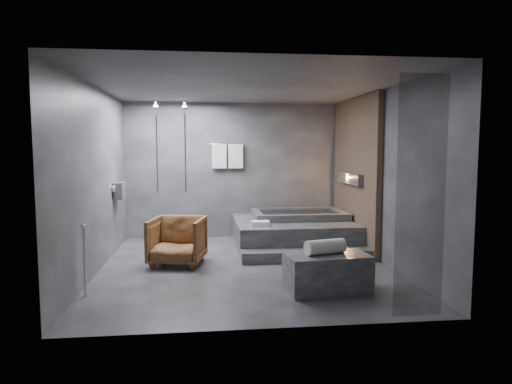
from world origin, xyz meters
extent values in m
plane|color=#29292B|center=(0.00, 0.00, 0.00)|extent=(5.00, 5.00, 0.00)
cube|color=#454547|center=(0.00, 0.00, 2.80)|extent=(4.50, 5.00, 0.04)
cube|color=#323237|center=(0.00, 2.50, 1.40)|extent=(4.50, 0.04, 2.80)
cube|color=#323237|center=(0.00, -2.50, 1.40)|extent=(4.50, 0.04, 2.80)
cube|color=#323237|center=(-2.25, 0.00, 1.40)|extent=(0.04, 5.00, 2.80)
cube|color=#323237|center=(2.25, 0.00, 1.40)|extent=(0.04, 5.00, 2.80)
cube|color=#A07C5E|center=(2.19, 1.25, 1.40)|extent=(0.10, 2.40, 2.78)
cube|color=#FF9938|center=(2.11, 1.25, 1.30)|extent=(0.14, 1.20, 0.20)
cube|color=slate|center=(-2.16, 1.40, 1.10)|extent=(0.16, 0.42, 0.30)
imported|color=beige|center=(-2.15, 1.30, 1.05)|extent=(0.08, 0.08, 0.21)
imported|color=beige|center=(-2.15, 1.50, 1.03)|extent=(0.07, 0.07, 0.15)
cylinder|color=silver|center=(-1.00, 2.05, 1.90)|extent=(0.04, 0.04, 1.80)
cylinder|color=silver|center=(-1.55, 2.05, 1.90)|extent=(0.04, 0.04, 1.80)
cylinder|color=silver|center=(-0.15, 2.44, 1.95)|extent=(0.75, 0.02, 0.02)
cube|color=white|center=(-0.32, 2.42, 1.70)|extent=(0.30, 0.06, 0.50)
cube|color=white|center=(0.02, 2.42, 1.70)|extent=(0.30, 0.06, 0.50)
cylinder|color=silver|center=(-2.15, -1.20, 0.45)|extent=(0.04, 0.04, 0.90)
cube|color=black|center=(1.65, -2.45, 1.35)|extent=(0.55, 0.01, 2.60)
cube|color=#2E2E30|center=(1.05, 1.45, 0.25)|extent=(2.20, 2.00, 0.50)
cube|color=#2E2E30|center=(1.05, 0.27, 0.09)|extent=(2.20, 0.36, 0.18)
cube|color=#353538|center=(0.96, -1.32, 0.24)|extent=(1.13, 0.70, 0.48)
imported|color=#402210|center=(-1.08, 0.28, 0.38)|extent=(0.98, 1.00, 0.77)
cylinder|color=white|center=(0.93, -1.30, 0.58)|extent=(0.57, 0.33, 0.19)
cube|color=white|center=(0.34, 0.86, 0.54)|extent=(0.33, 0.25, 0.08)
camera|label=1|loc=(-0.65, -7.04, 1.88)|focal=32.00mm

